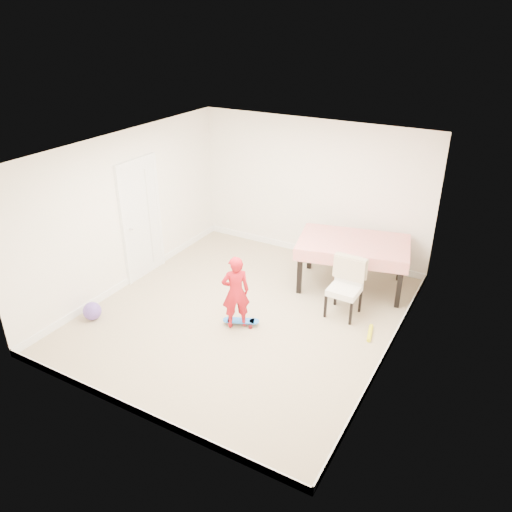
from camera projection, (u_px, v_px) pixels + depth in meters
The scene contains 17 objects.
ground at pixel (244, 314), 7.83m from camera, with size 5.00×5.00×0.00m, color tan.
ceiling at pixel (242, 151), 6.68m from camera, with size 4.50×5.00×0.04m, color white.
wall_back at pixel (312, 190), 9.19m from camera, with size 4.50×0.04×2.60m, color white.
wall_front at pixel (125, 322), 5.31m from camera, with size 4.50×0.04×2.60m, color white.
wall_left at pixel (127, 211), 8.23m from camera, with size 0.04×5.00×2.60m, color white.
wall_right at pixel (396, 274), 6.27m from camera, with size 0.04×5.00×2.60m, color white.
door at pixel (141, 221), 8.58m from camera, with size 0.10×0.94×2.11m, color white.
baseboard_back at pixel (309, 250), 9.75m from camera, with size 4.50×0.02×0.12m, color white.
baseboard_front at pixel (137, 411), 5.86m from camera, with size 4.50×0.02×0.12m, color white.
baseboard_left at pixel (135, 277), 8.78m from camera, with size 0.02×5.00×0.12m, color white.
baseboard_right at pixel (385, 354), 6.82m from camera, with size 0.02×5.00×0.12m, color white.
dining_table at pixel (352, 264), 8.43m from camera, with size 1.80×1.13×0.85m, color #BA1D09, non-canonical shape.
dining_chair at pixel (344, 288), 7.61m from camera, with size 0.51×0.59×0.93m, color beige, non-canonical shape.
skateboard at pixel (241, 322), 7.54m from camera, with size 0.55×0.20×0.08m, color blue, non-canonical shape.
child at pixel (236, 294), 7.26m from camera, with size 0.42×0.27×1.14m, color red.
balloon at pixel (92, 311), 7.64m from camera, with size 0.28×0.28×0.28m, color #6547AC.
foam_toy at pixel (370, 333), 7.31m from camera, with size 0.06×0.06×0.40m, color yellow.
Camera 1 is at (3.39, -5.67, 4.29)m, focal length 35.00 mm.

